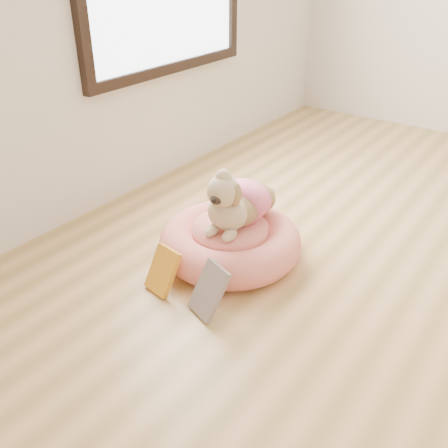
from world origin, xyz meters
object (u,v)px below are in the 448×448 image
Objects in this scene: dog at (237,192)px; book_yellow at (163,270)px; book_white at (209,290)px; pet_bed at (230,242)px.

dog is 2.19× the size of book_yellow.
book_white reaches higher than book_yellow.
pet_bed is at bearing 133.60° from book_white.
pet_bed is 0.39m from book_yellow.
book_yellow is 0.91× the size of book_white.
book_white is at bearing 8.80° from book_yellow.
dog is 0.50m from book_white.
book_white is at bearing -76.40° from dog.
pet_bed is 3.03× the size of book_white.
dog is at bearing 72.00° from pet_bed.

